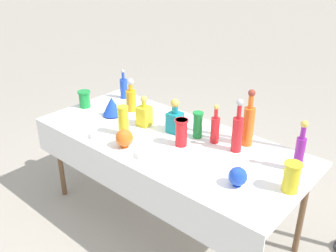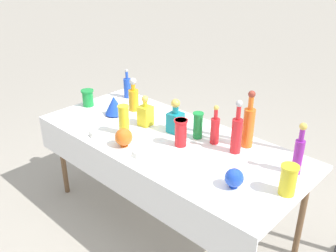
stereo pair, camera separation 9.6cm
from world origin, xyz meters
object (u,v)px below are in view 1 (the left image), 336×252
(tall_bottle_3, at_px, (215,128))
(tall_bottle_0, at_px, (131,98))
(round_bowl_1, at_px, (238,176))
(slender_vase_2, at_px, (84,98))
(square_decanter_1, at_px, (175,119))
(tall_bottle_2, at_px, (124,88))
(fluted_vase_0, at_px, (112,106))
(tall_bottle_4, at_px, (237,131))
(square_decanter_0, at_px, (144,114))
(slender_vase_3, at_px, (292,176))
(slender_vase_0, at_px, (181,132))
(tall_bottle_5, at_px, (249,123))
(tall_bottle_1, at_px, (300,150))
(round_bowl_0, at_px, (124,138))
(slender_vase_1, at_px, (123,120))
(slender_vase_4, at_px, (198,124))

(tall_bottle_3, bearing_deg, tall_bottle_0, 179.90)
(tall_bottle_0, bearing_deg, round_bowl_1, -15.78)
(tall_bottle_3, bearing_deg, slender_vase_2, -170.19)
(square_decanter_1, bearing_deg, tall_bottle_2, 164.56)
(fluted_vase_0, bearing_deg, tall_bottle_4, 8.86)
(square_decanter_0, bearing_deg, round_bowl_1, -12.90)
(slender_vase_2, xyz_separation_m, slender_vase_3, (1.90, 0.01, 0.02))
(slender_vase_0, distance_m, fluted_vase_0, 0.76)
(tall_bottle_0, bearing_deg, tall_bottle_5, 6.56)
(tall_bottle_5, height_order, square_decanter_0, tall_bottle_5)
(slender_vase_0, distance_m, slender_vase_2, 1.08)
(tall_bottle_1, bearing_deg, fluted_vase_0, -172.11)
(tall_bottle_4, xyz_separation_m, round_bowl_0, (-0.62, -0.47, -0.08))
(tall_bottle_1, xyz_separation_m, round_bowl_1, (-0.20, -0.39, -0.08))
(tall_bottle_1, distance_m, square_decanter_1, 0.94)
(tall_bottle_1, distance_m, tall_bottle_2, 1.75)
(tall_bottle_4, height_order, tall_bottle_5, tall_bottle_5)
(tall_bottle_0, xyz_separation_m, slender_vase_1, (0.28, -0.35, 0.00))
(square_decanter_1, height_order, slender_vase_1, square_decanter_1)
(square_decanter_0, xyz_separation_m, round_bowl_1, (0.99, -0.23, -0.03))
(tall_bottle_4, distance_m, round_bowl_0, 0.78)
(tall_bottle_3, xyz_separation_m, slender_vase_0, (-0.15, -0.19, -0.01))
(slender_vase_4, bearing_deg, square_decanter_1, -166.99)
(tall_bottle_5, relative_size, slender_vase_2, 2.84)
(tall_bottle_3, xyz_separation_m, slender_vase_3, (0.67, -0.20, -0.01))
(slender_vase_0, bearing_deg, tall_bottle_0, 164.68)
(square_decanter_0, bearing_deg, slender_vase_1, -91.63)
(square_decanter_1, xyz_separation_m, slender_vase_3, (0.99, -0.14, -0.01))
(tall_bottle_1, bearing_deg, tall_bottle_4, -174.64)
(tall_bottle_0, xyz_separation_m, round_bowl_1, (1.28, -0.36, -0.06))
(tall_bottle_5, distance_m, square_decanter_1, 0.55)
(square_decanter_0, xyz_separation_m, slender_vase_4, (0.44, 0.11, 0.01))
(tall_bottle_1, relative_size, round_bowl_1, 2.86)
(tall_bottle_1, bearing_deg, round_bowl_0, -153.97)
(slender_vase_1, distance_m, slender_vase_2, 0.66)
(tall_bottle_2, xyz_separation_m, square_decanter_0, (0.55, -0.29, -0.01))
(tall_bottle_2, bearing_deg, slender_vase_3, -11.44)
(slender_vase_3, bearing_deg, tall_bottle_3, 163.14)
(square_decanter_0, height_order, slender_vase_3, square_decanter_0)
(tall_bottle_1, bearing_deg, tall_bottle_2, 175.81)
(round_bowl_0, xyz_separation_m, round_bowl_1, (0.85, 0.12, -0.01))
(tall_bottle_2, relative_size, square_decanter_0, 1.11)
(slender_vase_1, bearing_deg, square_decanter_0, 88.37)
(tall_bottle_4, relative_size, square_decanter_1, 1.43)
(tall_bottle_1, distance_m, tall_bottle_5, 0.43)
(slender_vase_1, xyz_separation_m, round_bowl_0, (0.15, -0.13, -0.05))
(tall_bottle_3, height_order, fluted_vase_0, tall_bottle_3)
(slender_vase_1, bearing_deg, slender_vase_3, 6.60)
(tall_bottle_0, relative_size, fluted_vase_0, 1.77)
(square_decanter_1, relative_size, fluted_vase_0, 1.64)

